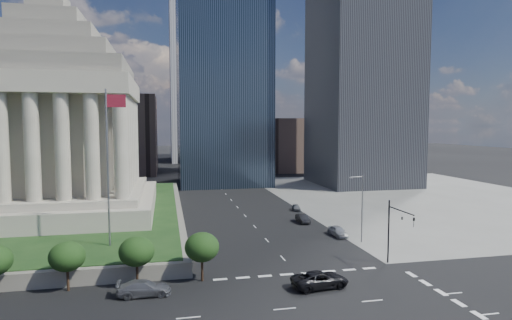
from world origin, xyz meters
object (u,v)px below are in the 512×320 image
object	(u,v)px
war_memorial	(52,102)
pickup_truck	(320,279)
suv_grey	(144,288)
parked_sedan_mid	(303,219)
parked_sedan_far	(296,207)
parked_sedan_near	(338,231)
street_lamp_north	(361,205)
traffic_signal_ne	(396,225)
flagpole	(109,159)

from	to	relation	value
war_memorial	pickup_truck	bearing A→B (deg)	-47.63
suv_grey	parked_sedan_mid	distance (m)	38.41
suv_grey	parked_sedan_far	distance (m)	48.26
suv_grey	parked_sedan_near	bearing A→B (deg)	-56.88
street_lamp_north	suv_grey	bearing A→B (deg)	-155.32
traffic_signal_ne	parked_sedan_mid	size ratio (longest dim) A/B	1.79
war_memorial	street_lamp_north	xyz separation A→B (m)	(47.33, -23.00, -15.74)
parked_sedan_mid	parked_sedan_far	size ratio (longest dim) A/B	1.23
traffic_signal_ne	parked_sedan_far	bearing A→B (deg)	92.06
traffic_signal_ne	suv_grey	world-z (taller)	traffic_signal_ne
flagpole	suv_grey	size ratio (longest dim) A/B	3.69
parked_sedan_mid	parked_sedan_far	world-z (taller)	parked_sedan_mid
flagpole	parked_sedan_near	distance (m)	35.91
war_memorial	traffic_signal_ne	distance (m)	60.00
war_memorial	suv_grey	world-z (taller)	war_memorial
flagpole	pickup_truck	xyz separation A→B (m)	(23.01, -14.57, -12.25)
pickup_truck	war_memorial	bearing A→B (deg)	35.17
traffic_signal_ne	pickup_truck	size ratio (longest dim) A/B	1.29
suv_grey	parked_sedan_near	xyz separation A→B (m)	(28.64, 18.13, -0.01)
parked_sedan_far	flagpole	bearing A→B (deg)	-132.94
war_memorial	street_lamp_north	size ratio (longest dim) A/B	3.90
street_lamp_north	parked_sedan_near	world-z (taller)	street_lamp_north
flagpole	traffic_signal_ne	bearing A→B (deg)	-16.71
suv_grey	parked_sedan_far	size ratio (longest dim) A/B	1.49
street_lamp_north	suv_grey	world-z (taller)	street_lamp_north
street_lamp_north	parked_sedan_near	size ratio (longest dim) A/B	2.18
flagpole	parked_sedan_mid	xyz separation A→B (m)	(30.83, 15.14, -12.38)
traffic_signal_ne	parked_sedan_near	world-z (taller)	traffic_signal_ne
street_lamp_north	suv_grey	size ratio (longest dim) A/B	1.85
pickup_truck	parked_sedan_far	xyz separation A→B (m)	(10.01, 40.64, -0.24)
war_memorial	parked_sedan_near	xyz separation A→B (m)	(45.50, -18.87, -20.62)
flagpole	street_lamp_north	world-z (taller)	flagpole
traffic_signal_ne	street_lamp_north	bearing A→B (deg)	85.81
flagpole	parked_sedan_mid	bearing A→B (deg)	26.15
traffic_signal_ne	parked_sedan_mid	xyz separation A→B (m)	(-3.50, 25.44, -4.51)
traffic_signal_ne	street_lamp_north	xyz separation A→B (m)	(0.83, 11.30, 0.41)
street_lamp_north	pickup_truck	xyz separation A→B (m)	(-12.14, -15.57, -4.80)
street_lamp_north	parked_sedan_mid	bearing A→B (deg)	107.02
street_lamp_north	pickup_truck	distance (m)	20.32
flagpole	parked_sedan_far	world-z (taller)	flagpole
street_lamp_north	parked_sedan_near	bearing A→B (deg)	113.85
parked_sedan_far	traffic_signal_ne	bearing A→B (deg)	-79.17
pickup_truck	suv_grey	distance (m)	18.39
suv_grey	parked_sedan_far	bearing A→B (deg)	-35.17
flagpole	parked_sedan_far	size ratio (longest dim) A/B	5.51
war_memorial	flagpole	world-z (taller)	war_memorial
flagpole	suv_grey	bearing A→B (deg)	-70.18
flagpole	parked_sedan_near	size ratio (longest dim) A/B	4.37
parked_sedan_near	war_memorial	bearing A→B (deg)	154.45
parked_sedan_near	pickup_truck	bearing A→B (deg)	-120.66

